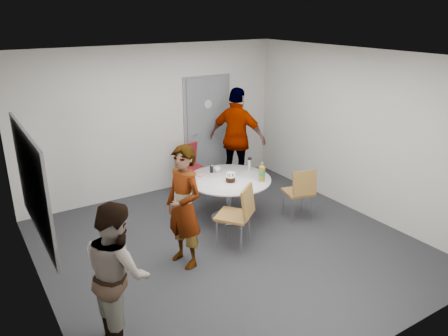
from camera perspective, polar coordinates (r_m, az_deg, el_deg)
floor at (r=6.47m, az=0.68°, el=-10.17°), size 5.00×5.00×0.00m
ceiling at (r=5.62m, az=0.79°, el=14.36°), size 5.00×5.00×0.00m
wall_back at (r=8.04m, az=-9.10°, el=6.07°), size 5.00×0.00×5.00m
wall_left at (r=5.09m, az=-23.64°, el=-3.76°), size 0.00×5.00×5.00m
wall_right at (r=7.51m, az=16.97°, el=4.46°), size 0.00×5.00×5.00m
wall_front at (r=4.21m, az=19.83°, el=-8.16°), size 5.00×0.00×5.00m
door at (r=8.58m, az=-2.19°, el=4.96°), size 1.02×0.17×2.12m
whiteboard at (r=5.24m, az=-23.75°, el=-1.91°), size 0.04×1.90×1.25m
table at (r=7.03m, az=0.84°, el=-2.09°), size 1.35×1.35×1.01m
chair_near_left at (r=6.19m, az=2.07°, el=-5.58°), size 0.65×0.66×0.95m
chair_near_right at (r=7.11m, az=10.00°, el=-2.73°), size 0.51×0.55×0.88m
chair_far at (r=8.06m, az=-4.35°, el=0.57°), size 0.51×0.55×0.94m
person_main at (r=5.72m, az=-5.27°, el=-5.11°), size 0.52×0.68×1.66m
person_left at (r=4.63m, az=-13.69°, el=-13.13°), size 0.61×0.77×1.54m
person_right at (r=8.24m, az=1.74°, el=3.87°), size 1.00×1.21×1.92m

